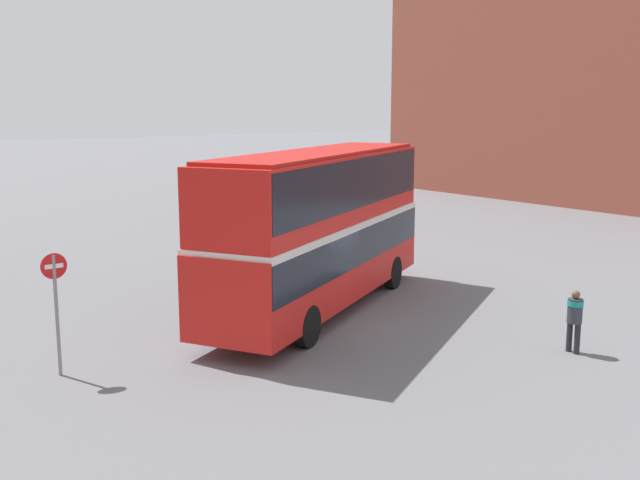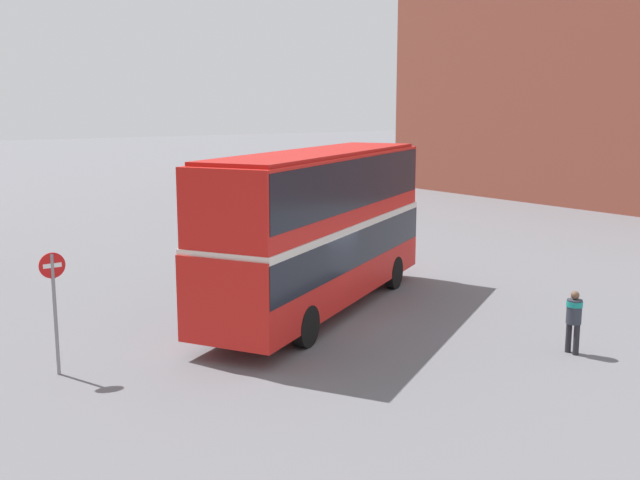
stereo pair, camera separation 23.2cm
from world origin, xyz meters
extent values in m
plane|color=slate|center=(0.00, 0.00, 0.00)|extent=(240.00, 240.00, 0.00)
cube|color=brown|center=(30.43, 9.66, 8.85)|extent=(9.47, 32.48, 17.70)
cube|color=red|center=(0.72, 0.97, 1.50)|extent=(10.63, 7.46, 2.10)
cube|color=red|center=(0.72, 0.97, 3.58)|extent=(10.45, 7.32, 2.05)
cube|color=black|center=(0.72, 0.97, 1.98)|extent=(10.55, 7.44, 1.03)
cube|color=black|center=(0.72, 0.97, 3.82)|extent=(10.32, 7.27, 1.39)
cube|color=silver|center=(0.72, 0.97, 2.58)|extent=(10.54, 7.43, 0.20)
cube|color=#B11A15|center=(0.72, 0.97, 4.65)|extent=(9.94, 6.93, 0.10)
cylinder|color=black|center=(3.19, 3.63, 0.54)|extent=(1.08, 0.79, 1.07)
cylinder|color=black|center=(4.27, 1.73, 0.54)|extent=(1.08, 0.79, 1.07)
cylinder|color=black|center=(-2.65, 0.32, 0.54)|extent=(1.08, 0.79, 1.07)
cylinder|color=black|center=(-1.57, -1.58, 0.54)|extent=(1.08, 0.79, 1.07)
cylinder|color=#232328|center=(3.41, -5.94, 0.38)|extent=(0.14, 0.14, 0.76)
cylinder|color=#232328|center=(3.43, -5.71, 0.38)|extent=(0.14, 0.14, 0.76)
cylinder|color=#2D333D|center=(3.42, -5.82, 1.06)|extent=(0.39, 0.39, 0.60)
cylinder|color=teal|center=(3.42, -5.82, 1.25)|extent=(0.42, 0.42, 0.13)
sphere|color=brown|center=(3.42, -5.82, 1.47)|extent=(0.21, 0.21, 0.21)
cylinder|color=gray|center=(-7.21, 0.08, 1.39)|extent=(0.08, 0.08, 2.77)
cylinder|color=red|center=(-7.21, 0.08, 2.51)|extent=(0.58, 0.03, 0.58)
cube|color=white|center=(-7.21, 0.08, 2.51)|extent=(0.40, 0.04, 0.10)
camera|label=1|loc=(-12.04, -16.28, 5.99)|focal=42.00mm
camera|label=2|loc=(-11.85, -16.42, 5.99)|focal=42.00mm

